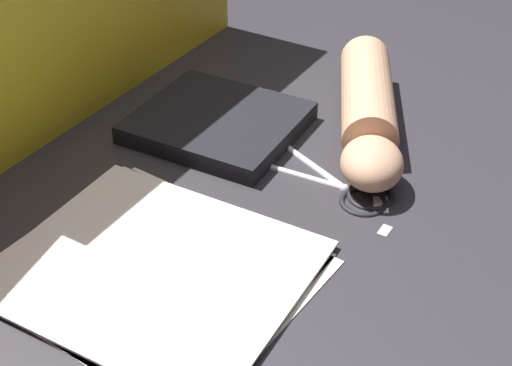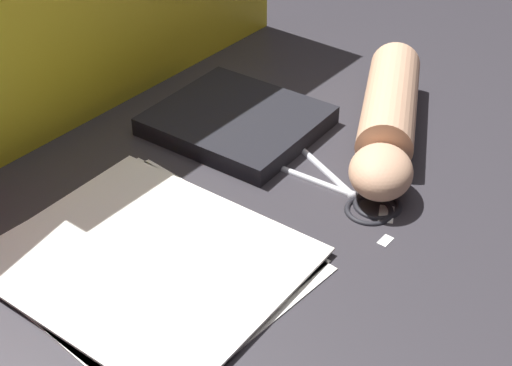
{
  "view_description": "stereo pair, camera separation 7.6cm",
  "coord_description": "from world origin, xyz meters",
  "px_view_note": "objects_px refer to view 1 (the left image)",
  "views": [
    {
      "loc": [
        -0.54,
        -0.29,
        0.51
      ],
      "look_at": [
        -0.0,
        0.03,
        0.06
      ],
      "focal_mm": 50.0,
      "sensor_mm": 36.0,
      "label": 1
    },
    {
      "loc": [
        -0.5,
        -0.35,
        0.51
      ],
      "look_at": [
        -0.0,
        0.03,
        0.06
      ],
      "focal_mm": 50.0,
      "sensor_mm": 36.0,
      "label": 2
    }
  ],
  "objects_px": {
    "hand_forearm": "(368,110)",
    "book_closed": "(218,123)",
    "scissors": "(348,188)",
    "paper_stack": "(153,269)"
  },
  "relations": [
    {
      "from": "book_closed",
      "to": "hand_forearm",
      "type": "distance_m",
      "value": 0.2
    },
    {
      "from": "book_closed",
      "to": "hand_forearm",
      "type": "bearing_deg",
      "value": -61.52
    },
    {
      "from": "book_closed",
      "to": "scissors",
      "type": "bearing_deg",
      "value": -100.03
    },
    {
      "from": "paper_stack",
      "to": "book_closed",
      "type": "relative_size",
      "value": 1.52
    },
    {
      "from": "scissors",
      "to": "hand_forearm",
      "type": "height_order",
      "value": "hand_forearm"
    },
    {
      "from": "book_closed",
      "to": "scissors",
      "type": "height_order",
      "value": "book_closed"
    },
    {
      "from": "hand_forearm",
      "to": "book_closed",
      "type": "bearing_deg",
      "value": 118.48
    },
    {
      "from": "scissors",
      "to": "hand_forearm",
      "type": "distance_m",
      "value": 0.14
    },
    {
      "from": "scissors",
      "to": "hand_forearm",
      "type": "relative_size",
      "value": 0.58
    },
    {
      "from": "scissors",
      "to": "hand_forearm",
      "type": "xyz_separation_m",
      "value": [
        0.13,
        0.03,
        0.03
      ]
    }
  ]
}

